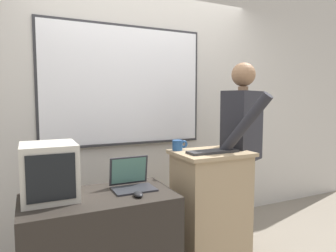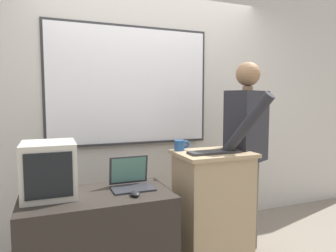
# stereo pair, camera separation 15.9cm
# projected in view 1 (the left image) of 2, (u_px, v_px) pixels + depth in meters

# --- Properties ---
(back_wall) EXTENTS (6.40, 0.17, 2.98)m
(back_wall) POSITION_uv_depth(u_px,v_px,m) (143.00, 91.00, 3.18)
(back_wall) COLOR beige
(back_wall) RESTS_ON ground_plane
(lectern_podium) EXTENTS (0.61, 0.48, 0.98)m
(lectern_podium) POSITION_uv_depth(u_px,v_px,m) (210.00, 208.00, 2.55)
(lectern_podium) COLOR tan
(lectern_podium) RESTS_ON ground_plane
(side_desk) EXTENTS (1.02, 0.57, 0.76)m
(side_desk) POSITION_uv_depth(u_px,v_px,m) (100.00, 249.00, 2.07)
(side_desk) COLOR #28231E
(side_desk) RESTS_ON ground_plane
(person_presenter) EXTENTS (0.61, 0.70, 1.74)m
(person_presenter) POSITION_uv_depth(u_px,v_px,m) (242.00, 143.00, 2.73)
(person_presenter) COLOR brown
(person_presenter) RESTS_ON ground_plane
(laptop) EXTENTS (0.30, 0.24, 0.23)m
(laptop) POSITION_uv_depth(u_px,v_px,m) (131.00, 179.00, 2.21)
(laptop) COLOR #28282D
(laptop) RESTS_ON side_desk
(wireless_keyboard) EXTENTS (0.43, 0.14, 0.02)m
(wireless_keyboard) POSITION_uv_depth(u_px,v_px,m) (213.00, 151.00, 2.44)
(wireless_keyboard) COLOR #2D2D30
(wireless_keyboard) RESTS_ON lectern_podium
(computer_mouse_by_laptop) EXTENTS (0.06, 0.10, 0.03)m
(computer_mouse_by_laptop) POSITION_uv_depth(u_px,v_px,m) (138.00, 194.00, 2.01)
(computer_mouse_by_laptop) COLOR black
(computer_mouse_by_laptop) RESTS_ON side_desk
(crt_monitor) EXTENTS (0.34, 0.38, 0.37)m
(crt_monitor) POSITION_uv_depth(u_px,v_px,m) (49.00, 171.00, 1.96)
(crt_monitor) COLOR #BCB7A8
(crt_monitor) RESTS_ON side_desk
(coffee_mug) EXTENTS (0.14, 0.09, 0.09)m
(coffee_mug) POSITION_uv_depth(u_px,v_px,m) (178.00, 145.00, 2.55)
(coffee_mug) COLOR #234C84
(coffee_mug) RESTS_ON lectern_podium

